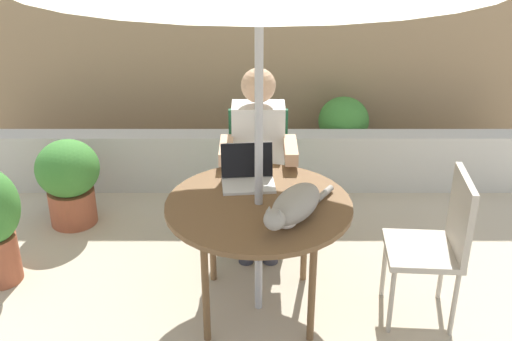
{
  "coord_description": "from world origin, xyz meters",
  "views": [
    {
      "loc": [
        -0.01,
        -3.03,
        2.37
      ],
      "look_at": [
        0.0,
        0.1,
        0.85
      ],
      "focal_mm": 44.41,
      "sensor_mm": 36.0,
      "label": 1
    }
  ],
  "objects_px": {
    "chair_occupied": "(255,165)",
    "laptop": "(245,172)",
    "person_seated": "(256,152)",
    "patio_table": "(256,212)",
    "cat": "(291,206)",
    "chair_empty": "(437,237)",
    "potted_plant_by_chair": "(340,130)",
    "potted_plant_near_fence": "(66,179)"
  },
  "relations": [
    {
      "from": "patio_table",
      "to": "laptop",
      "type": "distance_m",
      "value": 0.29
    },
    {
      "from": "patio_table",
      "to": "potted_plant_near_fence",
      "type": "height_order",
      "value": "patio_table"
    },
    {
      "from": "patio_table",
      "to": "cat",
      "type": "distance_m",
      "value": 0.29
    },
    {
      "from": "chair_occupied",
      "to": "person_seated",
      "type": "relative_size",
      "value": 0.72
    },
    {
      "from": "cat",
      "to": "potted_plant_by_chair",
      "type": "distance_m",
      "value": 2.16
    },
    {
      "from": "patio_table",
      "to": "chair_empty",
      "type": "distance_m",
      "value": 1.0
    },
    {
      "from": "person_seated",
      "to": "potted_plant_near_fence",
      "type": "height_order",
      "value": "person_seated"
    },
    {
      "from": "patio_table",
      "to": "chair_empty",
      "type": "bearing_deg",
      "value": -3.95
    },
    {
      "from": "person_seated",
      "to": "potted_plant_by_chair",
      "type": "bearing_deg",
      "value": 58.56
    },
    {
      "from": "laptop",
      "to": "potted_plant_near_fence",
      "type": "relative_size",
      "value": 0.5
    },
    {
      "from": "chair_occupied",
      "to": "potted_plant_by_chair",
      "type": "bearing_deg",
      "value": 54.74
    },
    {
      "from": "patio_table",
      "to": "person_seated",
      "type": "bearing_deg",
      "value": 90.0
    },
    {
      "from": "person_seated",
      "to": "laptop",
      "type": "height_order",
      "value": "person_seated"
    },
    {
      "from": "chair_empty",
      "to": "laptop",
      "type": "height_order",
      "value": "laptop"
    },
    {
      "from": "chair_empty",
      "to": "person_seated",
      "type": "distance_m",
      "value": 1.27
    },
    {
      "from": "patio_table",
      "to": "person_seated",
      "type": "height_order",
      "value": "person_seated"
    },
    {
      "from": "laptop",
      "to": "chair_empty",
      "type": "bearing_deg",
      "value": -17.26
    },
    {
      "from": "cat",
      "to": "potted_plant_by_chair",
      "type": "bearing_deg",
      "value": 75.45
    },
    {
      "from": "chair_empty",
      "to": "potted_plant_by_chair",
      "type": "height_order",
      "value": "chair_empty"
    },
    {
      "from": "patio_table",
      "to": "potted_plant_near_fence",
      "type": "bearing_deg",
      "value": 143.54
    },
    {
      "from": "potted_plant_by_chair",
      "to": "chair_occupied",
      "type": "bearing_deg",
      "value": -125.26
    },
    {
      "from": "person_seated",
      "to": "laptop",
      "type": "xyz_separation_m",
      "value": [
        -0.06,
        -0.44,
        0.07
      ]
    },
    {
      "from": "chair_empty",
      "to": "laptop",
      "type": "bearing_deg",
      "value": 162.74
    },
    {
      "from": "chair_occupied",
      "to": "person_seated",
      "type": "bearing_deg",
      "value": -90.0
    },
    {
      "from": "chair_occupied",
      "to": "cat",
      "type": "height_order",
      "value": "chair_occupied"
    },
    {
      "from": "chair_empty",
      "to": "potted_plant_near_fence",
      "type": "xyz_separation_m",
      "value": [
        -2.34,
        1.06,
        -0.17
      ]
    },
    {
      "from": "chair_occupied",
      "to": "potted_plant_by_chair",
      "type": "distance_m",
      "value": 1.24
    },
    {
      "from": "chair_occupied",
      "to": "laptop",
      "type": "distance_m",
      "value": 0.65
    },
    {
      "from": "chair_occupied",
      "to": "laptop",
      "type": "bearing_deg",
      "value": -96.08
    },
    {
      "from": "patio_table",
      "to": "potted_plant_by_chair",
      "type": "distance_m",
      "value": 2.02
    },
    {
      "from": "chair_empty",
      "to": "person_seated",
      "type": "height_order",
      "value": "person_seated"
    },
    {
      "from": "laptop",
      "to": "potted_plant_by_chair",
      "type": "height_order",
      "value": "laptop"
    },
    {
      "from": "patio_table",
      "to": "potted_plant_near_fence",
      "type": "xyz_separation_m",
      "value": [
        -1.35,
        1.0,
        -0.29
      ]
    },
    {
      "from": "patio_table",
      "to": "person_seated",
      "type": "distance_m",
      "value": 0.7
    },
    {
      "from": "chair_occupied",
      "to": "laptop",
      "type": "height_order",
      "value": "laptop"
    },
    {
      "from": "person_seated",
      "to": "potted_plant_near_fence",
      "type": "relative_size",
      "value": 1.93
    },
    {
      "from": "potted_plant_near_fence",
      "to": "potted_plant_by_chair",
      "type": "bearing_deg",
      "value": 22.89
    },
    {
      "from": "potted_plant_by_chair",
      "to": "patio_table",
      "type": "bearing_deg",
      "value": -110.88
    },
    {
      "from": "chair_empty",
      "to": "laptop",
      "type": "xyz_separation_m",
      "value": [
        -1.06,
        0.33,
        0.24
      ]
    },
    {
      "from": "potted_plant_by_chair",
      "to": "chair_empty",
      "type": "bearing_deg",
      "value": -81.7
    },
    {
      "from": "chair_occupied",
      "to": "chair_empty",
      "type": "relative_size",
      "value": 1.0
    },
    {
      "from": "person_seated",
      "to": "potted_plant_near_fence",
      "type": "distance_m",
      "value": 1.42
    }
  ]
}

